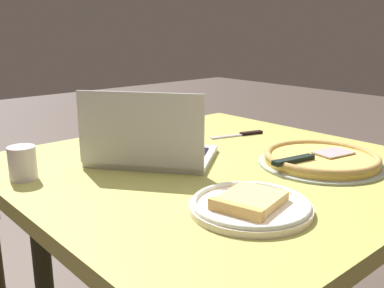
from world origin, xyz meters
TOP-DOWN VIEW (x-y plane):
  - dining_table at (0.00, 0.00)m, footprint 1.06×1.04m
  - laptop at (-0.13, 0.13)m, footprint 0.39×0.41m
  - pizza_plate at (-0.18, -0.27)m, footprint 0.25×0.25m
  - pizza_tray at (0.21, -0.19)m, footprint 0.34×0.34m
  - table_knife at (0.29, 0.18)m, footprint 0.20×0.08m
  - drink_cup at (-0.45, 0.23)m, footprint 0.07×0.07m

SIDE VIEW (x-z plane):
  - dining_table at x=0.00m, z-range 0.28..0.98m
  - table_knife at x=0.29m, z-range 0.70..0.71m
  - pizza_plate at x=-0.18m, z-range 0.70..0.73m
  - pizza_tray at x=0.21m, z-range 0.70..0.74m
  - laptop at x=-0.13m, z-range 0.64..0.85m
  - drink_cup at x=-0.45m, z-range 0.70..0.78m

